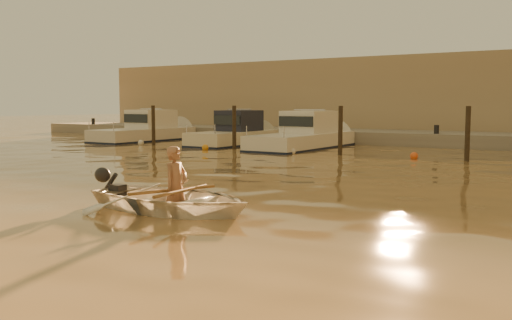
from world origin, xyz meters
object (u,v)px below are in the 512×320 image
Objects in this scene: dinghy at (172,199)px; person at (176,187)px; moored_boat_1 at (233,133)px; waterfront_building at (436,99)px; moored_boat_0 at (144,130)px; moored_boat_2 at (302,135)px.

dinghy is 0.26m from person.
waterfront_building is (7.12, 11.00, 1.77)m from moored_boat_1.
moored_boat_1 is at bearing 31.02° from dinghy.
person is 26.54m from waterfront_building.
waterfront_building is at bearing 4.75° from person.
moored_boat_2 is at bearing 0.00° from moored_boat_0.
person reaches higher than dinghy.
dinghy is 2.22× the size of person.
dinghy is 16.28m from moored_boat_2.
moored_boat_1 is (-9.46, 15.37, 0.14)m from person.
moored_boat_1 and moored_boat_2 have the same top height.
moored_boat_2 is at bearing 0.00° from moored_boat_1.
waterfront_building reaches higher than moored_boat_2.
person is at bearing -70.39° from moored_boat_2.
moored_boat_1 is 3.98m from moored_boat_2.
moored_boat_1 is 13.22m from waterfront_building.
person is at bearing -84.92° from waterfront_building.
moored_boat_0 and moored_boat_1 have the same top height.
waterfront_building is at bearing 39.59° from moored_boat_0.
moored_boat_2 is (-5.38, 15.37, 0.38)m from dinghy.
waterfront_building is (13.30, 11.00, 1.77)m from moored_boat_0.
moored_boat_2 reaches higher than dinghy.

